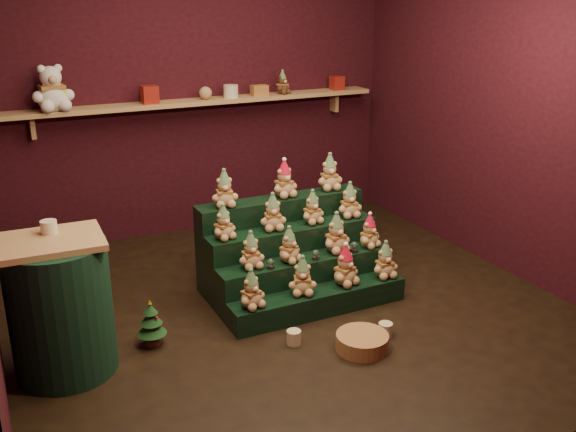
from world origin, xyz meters
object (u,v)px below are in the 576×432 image
mug_right (385,330)px  white_bear (51,82)px  snow_globe_c (354,247)px  side_table (61,307)px  mug_left (294,337)px  wicker_basket (362,342)px  snow_globe_b (316,255)px  snow_globe_a (271,264)px  brown_bear (283,82)px  mini_christmas_tree (151,323)px  riser_tier_front (319,302)px

mug_right → white_bear: 3.42m
snow_globe_c → side_table: 2.20m
mug_left → wicker_basket: wicker_basket is taller
snow_globe_b → white_bear: bearing=129.9°
snow_globe_a → snow_globe_b: 0.37m
mug_right → brown_bear: (0.42, 2.52, 1.38)m
snow_globe_a → wicker_basket: snow_globe_a is taller
snow_globe_a → wicker_basket: bearing=-66.3°
mini_christmas_tree → brown_bear: 2.99m
snow_globe_c → white_bear: white_bear is taller
snow_globe_b → mug_right: (0.20, -0.67, -0.35)m
brown_bear → snow_globe_a: bearing=-142.8°
snow_globe_c → mug_left: snow_globe_c is taller
snow_globe_c → side_table: side_table is taller
snow_globe_b → brown_bear: 2.20m
side_table → mug_left: side_table is taller
side_table → white_bear: bearing=82.8°
riser_tier_front → wicker_basket: bearing=-89.3°
riser_tier_front → snow_globe_c: (0.39, 0.16, 0.31)m
snow_globe_a → snow_globe_c: snow_globe_c is taller
wicker_basket → mini_christmas_tree: bearing=151.5°
side_table → brown_bear: 3.31m
mug_right → snow_globe_b: bearing=106.2°
mug_left → snow_globe_b: bearing=48.6°
mini_christmas_tree → white_bear: white_bear is taller
mug_right → snow_globe_c: bearing=77.8°
snow_globe_a → snow_globe_b: bearing=0.0°
mug_left → mug_right: (0.62, -0.19, 0.00)m
snow_globe_b → brown_bear: size_ratio=0.34×
snow_globe_a → mug_left: size_ratio=0.77×
mini_christmas_tree → brown_bear: brown_bear is taller
riser_tier_front → mug_right: bearing=-64.1°
wicker_basket → white_bear: bearing=120.0°
riser_tier_front → mug_right: (0.25, -0.51, -0.04)m
riser_tier_front → side_table: 1.84m
mini_christmas_tree → white_bear: (-0.25, 1.92, 1.40)m
riser_tier_front → mug_left: 0.49m
riser_tier_front → snow_globe_c: 0.53m
snow_globe_c → mug_right: 0.77m
snow_globe_a → snow_globe_c: size_ratio=0.89×
snow_globe_a → mini_christmas_tree: 0.95m
mini_christmas_tree → white_bear: 2.39m
mug_left → white_bear: 3.00m
white_bear → mug_left: bearing=-69.3°
white_bear → brown_bear: white_bear is taller
mug_right → white_bear: white_bear is taller
mug_left → mini_christmas_tree: bearing=154.8°
mug_right → wicker_basket: bearing=-162.1°
mini_christmas_tree → wicker_basket: mini_christmas_tree is taller
mug_right → white_bear: bearing=124.6°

